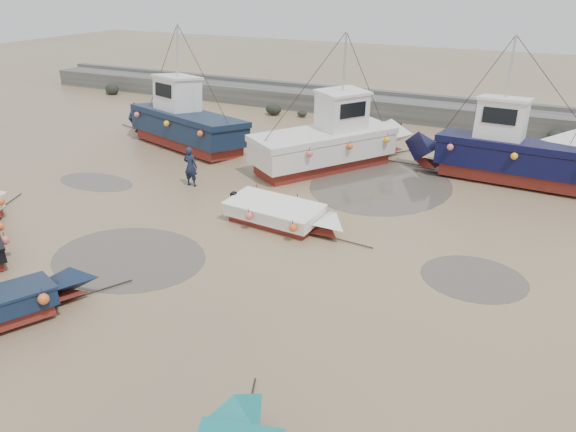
% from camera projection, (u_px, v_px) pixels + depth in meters
% --- Properties ---
extents(ground, '(120.00, 120.00, 0.00)m').
position_uv_depth(ground, '(244.00, 277.00, 17.31)').
color(ground, '#98835D').
rests_on(ground, ground).
extents(seawall, '(60.00, 4.92, 1.50)m').
position_uv_depth(seawall, '(424.00, 112.00, 35.07)').
color(seawall, '#61615C').
rests_on(seawall, ground).
extents(puddle_a, '(5.29, 5.29, 0.01)m').
position_uv_depth(puddle_a, '(129.00, 257.00, 18.53)').
color(puddle_a, '#4F4840').
rests_on(puddle_a, ground).
extents(puddle_b, '(3.24, 3.24, 0.01)m').
position_uv_depth(puddle_b, '(474.00, 278.00, 17.26)').
color(puddle_b, '#4F4840').
rests_on(puddle_b, ground).
extents(puddle_c, '(3.86, 3.86, 0.01)m').
position_uv_depth(puddle_c, '(96.00, 182.00, 25.15)').
color(puddle_c, '#4F4840').
rests_on(puddle_c, ground).
extents(puddle_d, '(6.14, 6.14, 0.01)m').
position_uv_depth(puddle_d, '(381.00, 184.00, 24.86)').
color(puddle_d, '#4F4840').
rests_on(puddle_d, ground).
extents(dinghy_5, '(5.92, 2.43, 1.43)m').
position_uv_depth(dinghy_5, '(283.00, 212.00, 20.61)').
color(dinghy_5, maroon).
rests_on(dinghy_5, ground).
extents(cabin_boat_0, '(10.19, 4.93, 6.22)m').
position_uv_depth(cabin_boat_0, '(179.00, 121.00, 29.99)').
color(cabin_boat_0, maroon).
rests_on(cabin_boat_0, ground).
extents(cabin_boat_1, '(6.49, 9.19, 6.22)m').
position_uv_depth(cabin_boat_1, '(334.00, 140.00, 26.60)').
color(cabin_boat_1, maroon).
rests_on(cabin_boat_1, ground).
extents(cabin_boat_2, '(10.08, 3.20, 6.22)m').
position_uv_depth(cabin_boat_2, '(504.00, 151.00, 24.94)').
color(cabin_boat_2, maroon).
rests_on(cabin_boat_2, ground).
extents(person, '(0.66, 0.45, 1.76)m').
position_uv_depth(person, '(192.00, 185.00, 24.74)').
color(person, '#171E37').
rests_on(person, ground).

